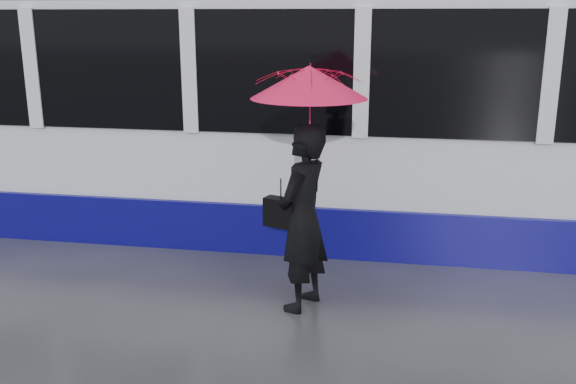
# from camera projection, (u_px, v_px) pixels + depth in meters

# --- Properties ---
(ground) EXTENTS (90.00, 90.00, 0.00)m
(ground) POSITION_uv_depth(u_px,v_px,m) (252.00, 297.00, 6.67)
(ground) COLOR #28282D
(ground) RESTS_ON ground
(rails) EXTENTS (34.00, 1.51, 0.02)m
(rails) POSITION_uv_depth(u_px,v_px,m) (292.00, 222.00, 9.04)
(rails) COLOR #3F3D38
(rails) RESTS_ON ground
(tram) EXTENTS (26.00, 2.56, 3.35)m
(tram) POSITION_uv_depth(u_px,v_px,m) (567.00, 114.00, 8.02)
(tram) COLOR white
(tram) RESTS_ON ground
(woman) EXTENTS (0.64, 0.78, 1.85)m
(woman) POSITION_uv_depth(u_px,v_px,m) (303.00, 219.00, 6.22)
(woman) COLOR black
(woman) RESTS_ON ground
(umbrella) EXTENTS (1.39, 1.39, 1.25)m
(umbrella) POSITION_uv_depth(u_px,v_px,m) (309.00, 105.00, 5.92)
(umbrella) COLOR #ED145D
(umbrella) RESTS_ON ground
(handbag) EXTENTS (0.36, 0.25, 0.47)m
(handbag) POSITION_uv_depth(u_px,v_px,m) (281.00, 212.00, 6.26)
(handbag) COLOR black
(handbag) RESTS_ON ground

